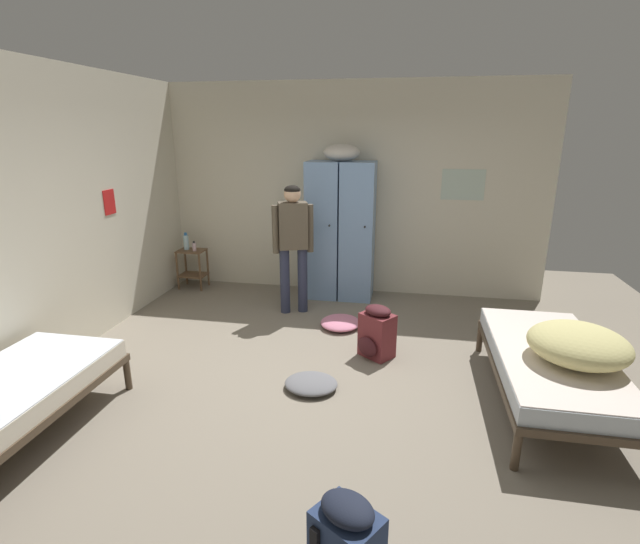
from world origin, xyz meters
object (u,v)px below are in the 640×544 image
Objects in this scene: person_traveler at (293,238)px; water_bottle at (186,242)px; bedding_heap at (578,344)px; clothes_pile_grey at (311,384)px; lotion_bottle at (194,247)px; bed_right at (550,362)px; backpack_maroon at (376,333)px; shelf_unit at (192,265)px; clothes_pile_pink at (340,323)px; locker_bank at (341,228)px.

person_traveler is 6.47× the size of water_bottle.
bedding_heap reaches higher than clothes_pile_grey.
person_traveler is 11.14× the size of lotion_bottle.
clothes_pile_grey is at bearing -175.81° from bed_right.
lotion_bottle is (-1.62, 0.63, -0.34)m from person_traveler.
person_traveler is 2.93× the size of backpack_maroon.
person_traveler reaches higher than shelf_unit.
water_bottle is at bearing 151.02° from bedding_heap.
person_traveler is 3.16× the size of clothes_pile_pink.
bed_right is at bearing -28.14° from water_bottle.
bedding_heap reaches higher than clothes_pile_pink.
clothes_pile_pink is at bearing 87.63° from clothes_pile_grey.
lotion_bottle is at bearing 148.50° from backpack_maroon.
lotion_bottle is 0.28× the size of clothes_pile_pink.
clothes_pile_grey is at bearing -47.62° from lotion_bottle.
water_bottle is (-0.08, 0.02, 0.34)m from shelf_unit.
bed_right is 3.73× the size of clothes_pile_pink.
lotion_bottle reaches higher than clothes_pile_pink.
clothes_pile_pink is at bearing 146.73° from bed_right.
bed_right is at bearing -48.20° from locker_bank.
clothes_pile_grey is at bearing -92.37° from clothes_pile_pink.
bedding_heap is 5.25× the size of lotion_bottle.
water_bottle reaches higher than shelf_unit.
locker_bank is 2.14m from lotion_bottle.
locker_bank is 4.06× the size of clothes_pile_pink.
backpack_maroon is 1.08× the size of clothes_pile_pink.
backpack_maroon is 0.85m from clothes_pile_pink.
locker_bank is at bearing 109.75° from backpack_maroon.
locker_bank reaches higher than backpack_maroon.
backpack_maroon is at bearing -31.50° from lotion_bottle.
locker_bank is at bearing 1.26° from shelf_unit.
clothes_pile_grey is at bearing -87.55° from locker_bank.
clothes_pile_pink is 1.43m from clothes_pile_grey.
backpack_maroon reaches higher than clothes_pile_pink.
bedding_heap is at bearing -34.58° from clothes_pile_pink.
bedding_heap is at bearing -48.28° from locker_bank.
bedding_heap is (4.43, -2.48, 0.29)m from shelf_unit.
clothes_pile_pink is (2.35, -1.04, -0.29)m from shelf_unit.
shelf_unit is 0.35× the size of person_traveler.
bedding_heap reaches higher than lotion_bottle.
bedding_heap is 1.49× the size of clothes_pile_pink.
locker_bank is 3.23m from bed_right.
shelf_unit reaches higher than clothes_pile_pink.
backpack_maroon is at bearing -55.47° from clothes_pile_pink.
backpack_maroon is (-1.48, 0.60, -0.12)m from bed_right.
bed_right is at bearing 130.45° from bedding_heap.
clothes_pile_pink is (-0.47, 0.68, -0.21)m from backpack_maroon.
water_bottle is 3.49m from clothes_pile_grey.
lotion_bottle reaches higher than clothes_pile_grey.
bedding_heap is at bearing -0.28° from clothes_pile_grey.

